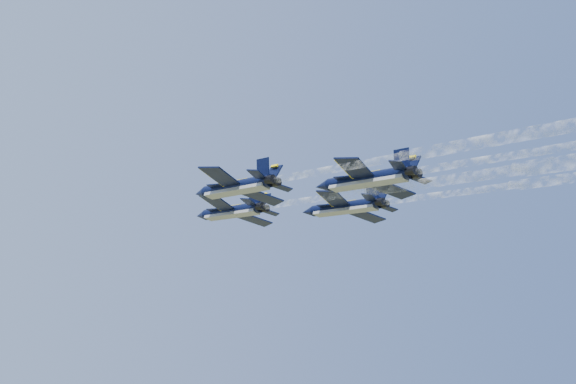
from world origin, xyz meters
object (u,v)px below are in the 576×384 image
jet_lead (231,212)px  jet_slot (366,180)px  jet_right (344,208)px  jet_left (235,187)px

jet_lead → jet_slot: (5.30, -28.14, 0.00)m
jet_lead → jet_right: bearing=-53.9°
jet_lead → jet_left: 17.11m
jet_left → jet_right: size_ratio=1.00×
jet_lead → jet_left: same height
jet_left → jet_right: same height
jet_lead → jet_right: 17.82m
jet_right → jet_slot: same height
jet_right → jet_lead: bearing=126.1°
jet_left → jet_slot: bearing=-57.9°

